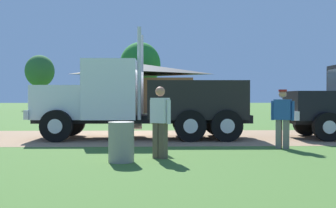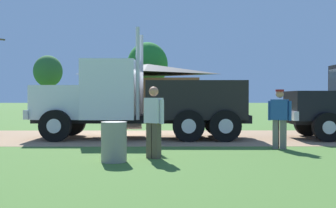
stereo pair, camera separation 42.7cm
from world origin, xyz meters
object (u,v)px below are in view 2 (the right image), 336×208
truck_foreground_white (141,101)px  steel_barrel (114,142)px  visitor_standing_near (154,119)px  visitor_by_barrel (280,116)px  shed_building (148,89)px

truck_foreground_white → steel_barrel: size_ratio=8.45×
visitor_standing_near → steel_barrel: 1.18m
visitor_standing_near → visitor_by_barrel: 4.09m
truck_foreground_white → shed_building: 27.53m
visitor_by_barrel → shed_building: 31.10m
steel_barrel → shed_building: (-0.61, 33.03, 1.93)m
steel_barrel → shed_building: 33.09m
visitor_by_barrel → steel_barrel: 5.18m
visitor_standing_near → shed_building: bearing=92.7°
truck_foreground_white → shed_building: bearing=91.9°
visitor_standing_near → visitor_by_barrel: visitor_standing_near is taller
truck_foreground_white → visitor_by_barrel: (4.26, -3.14, -0.41)m
truck_foreground_white → visitor_by_barrel: 5.31m
shed_building → truck_foreground_white: bearing=-88.1°
visitor_standing_near → shed_building: 32.55m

